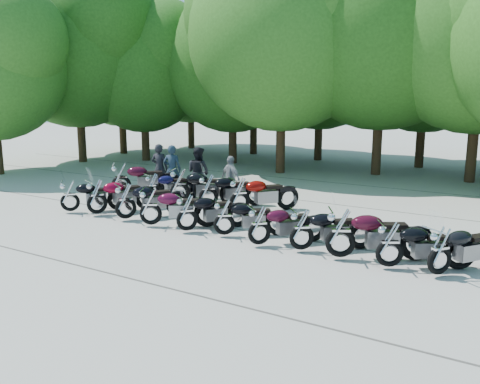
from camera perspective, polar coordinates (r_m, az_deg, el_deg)
The scene contains 31 objects.
ground at distance 13.36m, azimuth -3.32°, elevation -5.73°, with size 90.00×90.00×0.00m, color gray.
tree_0 at distance 32.67m, azimuth -13.35°, elevation 13.78°, with size 7.50×7.50×9.21m.
tree_1 at distance 29.09m, azimuth -10.85°, elevation 13.44°, with size 6.97×6.97×8.55m.
tree_2 at distance 27.53m, azimuth -0.85°, elevation 14.28°, with size 7.31×7.31×8.97m.
tree_3 at distance 24.42m, azimuth 4.77°, elevation 16.99°, with size 8.70×8.70×10.67m.
tree_4 at distance 24.70m, azimuth 15.78°, elevation 17.28°, with size 9.13×9.13×11.20m.
tree_9 at distance 34.98m, azimuth -5.65°, elevation 13.96°, with size 7.59×7.59×9.32m.
tree_10 at distance 31.62m, azimuth 1.57°, elevation 14.53°, with size 7.78×7.78×9.55m.
tree_11 at distance 29.15m, azimuth 9.05°, elevation 14.35°, with size 7.56×7.56×9.28m.
tree_12 at distance 27.60m, azimuth 20.22°, elevation 14.46°, with size 7.88×7.88×9.67m.
tree_17 at distance 29.42m, azimuth -17.91°, elevation 14.99°, with size 8.31×8.31×10.20m.
motorcycle_0 at distance 17.29m, azimuth -18.58°, elevation -0.31°, with size 0.64×2.12×1.20m, color black, non-canonical shape.
motorcycle_1 at distance 16.65m, azimuth -15.78°, elevation -0.38°, with size 0.70×2.31×1.31m, color maroon, non-canonical shape.
motorcycle_2 at distance 15.80m, azimuth -12.73°, elevation -0.88°, with size 0.70×2.29×1.29m, color black, non-canonical shape.
motorcycle_3 at distance 14.94m, azimuth -10.02°, elevation -1.49°, with size 0.69×2.27×1.28m, color #3E0820, non-canonical shape.
motorcycle_4 at distance 14.20m, azimuth -5.98°, elevation -2.18°, with size 0.66×2.16×1.22m, color black, non-canonical shape.
motorcycle_5 at distance 13.73m, azimuth -1.78°, elevation -2.73°, with size 0.62×2.05×1.16m, color black, non-canonical shape.
motorcycle_6 at distance 12.88m, azimuth 2.18°, elevation -3.63°, with size 0.64×2.10×1.19m, color #36071A, non-canonical shape.
motorcycle_7 at distance 12.54m, azimuth 6.96°, elevation -4.05°, with size 0.66×2.16×1.22m, color black, non-canonical shape.
motorcycle_8 at distance 12.08m, azimuth 11.27°, elevation -4.36°, with size 0.75×2.46×1.39m, color #320614, non-canonical shape.
motorcycle_9 at distance 11.75m, azimuth 16.50°, elevation -5.50°, with size 0.66×2.16×1.22m, color black, non-canonical shape.
motorcycle_10 at distance 11.61m, azimuth 21.57°, elevation -6.00°, with size 0.67×2.19×1.24m, color black, non-canonical shape.
motorcycle_11 at distance 19.48m, azimuth -13.22°, elevation 1.58°, with size 0.76×2.51×1.42m, color #330616, non-canonical shape.
motorcycle_12 at distance 18.27m, azimuth -9.73°, elevation 0.67°, with size 0.62×2.05×1.16m, color #0D0B33, non-canonical shape.
motorcycle_13 at distance 17.71m, azimuth -6.75°, elevation 0.86°, with size 0.77×2.53×1.43m, color black, non-canonical shape.
motorcycle_14 at distance 17.00m, azimuth -3.58°, elevation 0.28°, with size 0.71×2.32×1.31m, color black, non-canonical shape.
motorcycle_15 at distance 16.18m, azimuth -0.05°, elevation -0.20°, with size 0.73×2.39×1.35m, color #7B0804, non-canonical shape.
rider_0 at distance 20.02m, azimuth -9.01°, elevation 2.68°, with size 0.69×0.45×1.89m, color black.
rider_1 at distance 18.80m, azimuth -4.70°, elevation 2.22°, with size 0.91×0.71×1.88m, color black.
rider_2 at distance 18.20m, azimuth -1.05°, elevation 1.54°, with size 0.95×0.40×1.62m, color gray.
rider_3 at distance 19.58m, azimuth -7.61°, elevation 2.53°, with size 0.69×0.45×1.88m, color #1D2D3C.
Camera 1 is at (7.21, -10.54, 3.93)m, focal length 38.00 mm.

